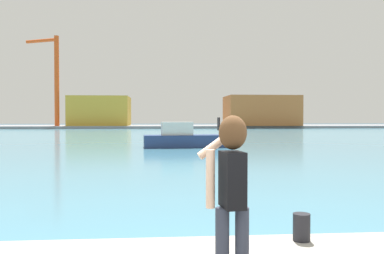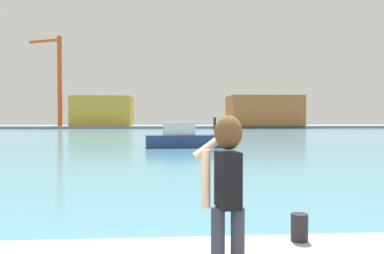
% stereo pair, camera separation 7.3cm
% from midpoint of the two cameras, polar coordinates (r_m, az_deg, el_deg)
% --- Properties ---
extents(ground_plane, '(220.00, 220.00, 0.00)m').
position_cam_midpoint_polar(ground_plane, '(53.83, -3.84, -1.16)').
color(ground_plane, '#334751').
extents(harbor_water, '(140.00, 100.00, 0.02)m').
position_cam_midpoint_polar(harbor_water, '(55.83, -3.86, -1.06)').
color(harbor_water, teal).
rests_on(harbor_water, ground_plane).
extents(far_shore_dock, '(140.00, 20.00, 0.55)m').
position_cam_midpoint_polar(far_shore_dock, '(95.80, -4.18, 0.08)').
color(far_shore_dock, gray).
rests_on(far_shore_dock, ground_plane).
extents(person_photographer, '(0.53, 0.55, 1.74)m').
position_cam_midpoint_polar(person_photographer, '(4.08, 5.02, -7.88)').
color(person_photographer, '#2D3342').
rests_on(person_photographer, quay_promenade).
extents(harbor_bollard, '(0.24, 0.24, 0.38)m').
position_cam_midpoint_polar(harbor_bollard, '(5.99, 14.85, -13.51)').
color(harbor_bollard, black).
rests_on(harbor_bollard, quay_promenade).
extents(boat_moored, '(6.85, 2.32, 1.96)m').
position_cam_midpoint_polar(boat_moored, '(31.18, -1.00, -1.62)').
color(boat_moored, navy).
rests_on(boat_moored, harbor_water).
extents(warehouse_left, '(13.19, 11.48, 6.63)m').
position_cam_midpoint_polar(warehouse_left, '(95.16, -12.82, 2.20)').
color(warehouse_left, gold).
rests_on(warehouse_left, far_shore_dock).
extents(warehouse_right, '(15.92, 11.02, 6.73)m').
position_cam_midpoint_polar(warehouse_right, '(93.66, 9.68, 2.26)').
color(warehouse_right, '#B26633').
rests_on(warehouse_right, far_shore_dock).
extents(port_crane, '(7.92, 4.22, 19.43)m').
position_cam_midpoint_polar(port_crane, '(92.89, -18.90, 7.07)').
color(port_crane, '#D84C19').
rests_on(port_crane, far_shore_dock).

